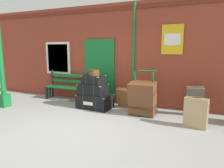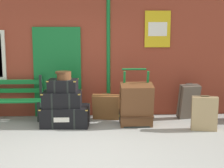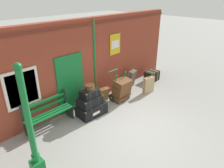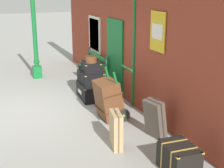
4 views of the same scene
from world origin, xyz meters
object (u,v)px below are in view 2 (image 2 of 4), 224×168
platform_bench (6,101)px  steamer_trunk_middle (62,99)px  suitcase_olive (189,101)px  large_brown_trunk (136,104)px  steamer_trunk_base (66,116)px  round_hatbox (64,75)px  porters_trolley (135,111)px  suitcase_slate (204,114)px  suitcase_beige (106,107)px  steamer_trunk_top (63,86)px

platform_bench → steamer_trunk_middle: (1.32, -0.53, 0.14)m
platform_bench → suitcase_olive: size_ratio=1.94×
large_brown_trunk → suitcase_olive: (1.27, 0.51, -0.06)m
steamer_trunk_base → round_hatbox: 0.89m
porters_trolley → suitcase_slate: size_ratio=1.61×
platform_bench → steamer_trunk_base: (1.38, -0.52, -0.23)m
large_brown_trunk → suitcase_beige: large_brown_trunk is taller
suitcase_beige → suitcase_slate: 2.16m
round_hatbox → porters_trolley: bearing=2.4°
porters_trolley → large_brown_trunk: bearing=-90.0°
large_brown_trunk → steamer_trunk_top: bearing=175.8°
steamer_trunk_top → suitcase_beige: (0.93, 0.39, -0.57)m
steamer_trunk_base → suitcase_beige: (0.88, 0.39, 0.09)m
steamer_trunk_base → suitcase_beige: 0.97m
steamer_trunk_base → suitcase_slate: bearing=-9.5°
porters_trolley → suitcase_beige: 0.71m
porters_trolley → suitcase_olive: (1.27, 0.34, 0.13)m
large_brown_trunk → suitcase_beige: 0.82m
steamer_trunk_middle → suitcase_olive: size_ratio=0.99×
steamer_trunk_middle → suitcase_beige: 1.06m
steamer_trunk_base → steamer_trunk_middle: (-0.06, -0.00, 0.37)m
round_hatbox → suitcase_olive: size_ratio=0.40×
steamer_trunk_base → round_hatbox: round_hatbox is taller
platform_bench → steamer_trunk_middle: 1.43m
steamer_trunk_base → steamer_trunk_top: (-0.04, 0.01, 0.66)m
large_brown_trunk → suitcase_slate: large_brown_trunk is taller
steamer_trunk_top → large_brown_trunk: (1.55, -0.12, -0.40)m
steamer_trunk_middle → steamer_trunk_top: size_ratio=1.28×
steamer_trunk_middle → suitcase_beige: steamer_trunk_middle is taller
platform_bench → porters_trolley: size_ratio=1.35×
steamer_trunk_top → suitcase_olive: bearing=8.0°
steamer_trunk_middle → suitcase_slate: steamer_trunk_middle is taller
round_hatbox → platform_bench: bearing=159.2°
suitcase_olive → suitcase_slate: 0.89m
large_brown_trunk → porters_trolley: bearing=90.0°
steamer_trunk_base → suitcase_olive: 2.82m
steamer_trunk_middle → steamer_trunk_top: 0.29m
steamer_trunk_base → suitcase_olive: bearing=8.3°
platform_bench → steamer_trunk_middle: bearing=-21.7°
large_brown_trunk → suitcase_beige: bearing=141.4°
steamer_trunk_base → large_brown_trunk: size_ratio=1.12×
steamer_trunk_top → suitcase_beige: size_ratio=0.99×
large_brown_trunk → suitcase_beige: (-0.63, 0.50, -0.17)m
steamer_trunk_top → large_brown_trunk: bearing=-4.2°
suitcase_olive → suitcase_slate: bearing=-84.8°
platform_bench → steamer_trunk_base: 1.50m
porters_trolley → large_brown_trunk: 0.27m
steamer_trunk_base → porters_trolley: (1.51, 0.07, 0.06)m
steamer_trunk_base → steamer_trunk_top: bearing=172.6°
platform_bench → suitcase_slate: 4.36m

